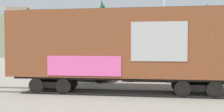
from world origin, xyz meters
name	(u,v)px	position (x,y,z in m)	size (l,w,h in m)	color
ground_plane	(138,93)	(0.00, 0.00, 0.00)	(260.00, 260.00, 0.00)	slate
track	(122,92)	(-0.99, 0.00, 0.04)	(60.00, 4.70, 0.08)	#4C4742
freight_car	(122,45)	(-0.97, 0.00, 2.90)	(13.41, 3.79, 5.12)	brown
flagpole	(165,20)	(3.28, 12.83, 5.88)	(0.38, 1.48, 9.51)	silver
hillside	(133,38)	(0.00, 64.74, 5.87)	(146.62, 36.52, 15.98)	slate
parked_car_black	(85,70)	(-4.23, 5.04, 0.88)	(4.42, 2.42, 1.75)	black
parked_car_red	(147,71)	(0.85, 5.49, 0.82)	(4.64, 2.04, 1.66)	#B21E1E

